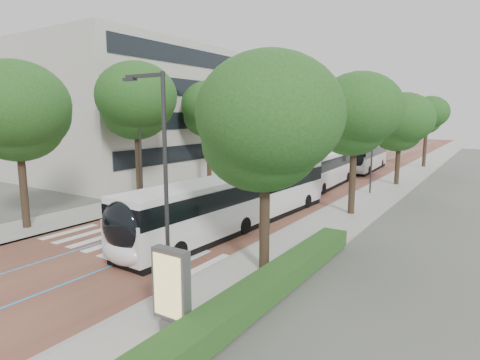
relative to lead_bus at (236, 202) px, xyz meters
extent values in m
plane|color=#51544C|center=(-2.87, -7.04, -1.63)|extent=(160.00, 160.00, 0.00)
cube|color=brown|center=(-2.87, 32.96, -1.62)|extent=(11.00, 140.00, 0.02)
cube|color=gray|center=(-10.37, 32.96, -1.57)|extent=(4.00, 140.00, 0.12)
cube|color=gray|center=(4.63, 32.96, -1.57)|extent=(4.00, 140.00, 0.12)
cube|color=gray|center=(-8.47, 32.96, -1.57)|extent=(0.20, 140.00, 0.14)
cube|color=gray|center=(2.73, 32.96, -1.57)|extent=(0.20, 140.00, 0.14)
cube|color=silver|center=(-7.67, -6.04, -1.60)|extent=(0.55, 3.60, 0.01)
cube|color=silver|center=(-6.42, -6.04, -1.60)|extent=(0.55, 3.60, 0.01)
cube|color=silver|center=(-5.17, -6.04, -1.60)|extent=(0.55, 3.60, 0.01)
cube|color=silver|center=(-3.92, -6.04, -1.60)|extent=(0.55, 3.60, 0.01)
cube|color=silver|center=(-2.67, -6.04, -1.60)|extent=(0.55, 3.60, 0.01)
cube|color=silver|center=(-1.42, -6.04, -1.60)|extent=(0.55, 3.60, 0.01)
cube|color=silver|center=(-0.17, -6.04, -1.60)|extent=(0.55, 3.60, 0.01)
cube|color=silver|center=(1.08, -6.04, -1.60)|extent=(0.55, 3.60, 0.01)
cube|color=silver|center=(2.33, -6.04, -1.60)|extent=(0.55, 3.60, 0.01)
cube|color=#2A94D5|center=(-4.47, 32.96, -1.60)|extent=(0.12, 126.00, 0.01)
cube|color=#2A94D5|center=(-1.27, 32.96, -1.60)|extent=(0.12, 126.00, 0.01)
cube|color=#B9B7AC|center=(-22.37, 20.96, 5.37)|extent=(18.00, 40.00, 14.00)
cube|color=black|center=(-13.32, 20.96, 1.37)|extent=(0.12, 38.00, 1.60)
cube|color=black|center=(-13.32, 20.96, 4.57)|extent=(0.12, 38.00, 1.60)
cube|color=black|center=(-13.32, 20.96, 7.77)|extent=(0.12, 38.00, 1.60)
cube|color=black|center=(-13.32, 20.96, 10.77)|extent=(0.12, 38.00, 1.60)
cube|color=#204819|center=(6.23, -7.04, -1.11)|extent=(1.20, 14.00, 0.80)
cylinder|color=#2D2D2F|center=(3.93, -10.04, 2.49)|extent=(0.14, 0.14, 8.00)
cube|color=#2D2D2F|center=(3.13, -10.04, 6.39)|extent=(1.70, 0.12, 0.12)
cube|color=#2D2D2F|center=(2.43, -10.04, 6.31)|extent=(0.50, 0.20, 0.10)
cylinder|color=#2D2D2F|center=(3.93, 14.96, 2.49)|extent=(0.14, 0.14, 8.00)
cube|color=#2D2D2F|center=(3.13, 14.96, 6.39)|extent=(1.70, 0.12, 0.12)
cube|color=#2D2D2F|center=(2.43, 14.96, 6.31)|extent=(0.50, 0.20, 0.10)
cylinder|color=#2D2D2F|center=(-8.97, 0.96, 2.49)|extent=(0.14, 0.14, 8.00)
cylinder|color=black|center=(-10.37, -7.04, 0.75)|extent=(0.44, 0.44, 4.75)
ellipsoid|color=#1A4A18|center=(-10.37, -7.04, 5.06)|extent=(5.96, 5.96, 5.07)
cylinder|color=black|center=(-10.37, 1.96, 1.05)|extent=(0.44, 0.44, 5.35)
ellipsoid|color=#1A4A18|center=(-10.37, 1.96, 5.91)|extent=(6.05, 6.05, 5.14)
cylinder|color=black|center=(-10.37, 10.96, 0.88)|extent=(0.44, 0.44, 5.01)
ellipsoid|color=#1A4A18|center=(-10.37, 10.96, 5.43)|extent=(5.33, 5.33, 4.53)
cylinder|color=black|center=(-10.37, 20.96, 0.78)|extent=(0.44, 0.44, 4.82)
ellipsoid|color=#1A4A18|center=(-10.37, 20.96, 5.17)|extent=(6.20, 6.20, 5.27)
cylinder|color=black|center=(-10.37, 32.96, 0.56)|extent=(0.44, 0.44, 4.38)
ellipsoid|color=#1A4A18|center=(-10.37, 32.96, 4.54)|extent=(5.12, 5.12, 4.35)
cylinder|color=black|center=(-10.37, 47.96, 0.94)|extent=(0.44, 0.44, 5.15)
ellipsoid|color=#1A4A18|center=(-10.37, 47.96, 5.62)|extent=(5.64, 5.64, 4.80)
cylinder|color=black|center=(4.83, -5.04, 0.57)|extent=(0.44, 0.44, 4.39)
ellipsoid|color=#1A4A18|center=(4.83, -5.04, 4.56)|extent=(6.02, 6.02, 5.12)
cylinder|color=black|center=(4.83, 6.96, 0.70)|extent=(0.44, 0.44, 4.65)
ellipsoid|color=#1A4A18|center=(4.83, 6.96, 4.93)|extent=(5.63, 5.63, 4.79)
cylinder|color=black|center=(4.83, 20.96, 0.44)|extent=(0.44, 0.44, 4.14)
ellipsoid|color=#1A4A18|center=(4.83, 20.96, 4.21)|extent=(5.73, 5.73, 4.87)
cylinder|color=black|center=(4.83, 36.96, 0.68)|extent=(0.44, 0.44, 4.62)
ellipsoid|color=#1A4A18|center=(4.83, 36.96, 4.88)|extent=(4.76, 4.76, 4.04)
cylinder|color=black|center=(0.06, 1.30, 0.15)|extent=(2.34, 1.00, 2.30)
cube|color=silver|center=(-0.17, -3.83, -0.37)|extent=(2.90, 9.46, 1.82)
cube|color=black|center=(-0.17, -3.83, 0.77)|extent=(2.93, 9.27, 0.97)
cube|color=white|center=(-0.17, -3.83, 1.42)|extent=(2.84, 9.27, 0.31)
cube|color=black|center=(-0.17, -3.83, -1.45)|extent=(2.84, 9.08, 0.35)
cube|color=silver|center=(0.24, 5.61, -0.37)|extent=(2.83, 7.84, 1.82)
cube|color=black|center=(0.24, 5.61, 0.77)|extent=(2.87, 7.69, 0.97)
cube|color=white|center=(0.24, 5.61, 1.42)|extent=(2.78, 7.68, 0.31)
cube|color=black|center=(0.24, 5.61, -1.45)|extent=(2.77, 7.53, 0.35)
ellipsoid|color=black|center=(-0.36, -8.35, 0.38)|extent=(2.40, 1.20, 2.28)
ellipsoid|color=silver|center=(-0.36, -8.40, -0.76)|extent=(2.39, 1.10, 1.14)
cylinder|color=black|center=(-1.39, -6.06, -1.13)|extent=(0.34, 1.01, 1.00)
cylinder|color=black|center=(0.86, -6.15, -1.13)|extent=(0.34, 1.01, 1.00)
cylinder|color=black|center=(-0.81, 7.33, -1.13)|extent=(0.34, 1.01, 1.00)
cylinder|color=black|center=(1.44, 7.23, -1.13)|extent=(0.34, 1.01, 1.00)
cylinder|color=black|center=(-1.16, -0.70, -1.13)|extent=(0.34, 1.01, 1.00)
cylinder|color=black|center=(1.10, -0.80, -1.13)|extent=(0.34, 1.01, 1.00)
cube|color=silver|center=(-0.77, 16.29, -0.37)|extent=(3.02, 12.10, 1.82)
cube|color=black|center=(-0.77, 16.29, 0.77)|extent=(3.05, 11.86, 0.97)
cube|color=white|center=(-0.77, 16.29, 1.42)|extent=(2.96, 11.86, 0.31)
cube|color=black|center=(-0.77, 16.29, -1.45)|extent=(2.95, 11.62, 0.35)
ellipsoid|color=black|center=(-0.52, 10.45, 0.38)|extent=(2.40, 1.20, 2.28)
ellipsoid|color=silver|center=(-0.52, 10.40, -0.76)|extent=(2.39, 1.10, 1.14)
cylinder|color=black|center=(-1.75, 12.65, -1.13)|extent=(0.34, 1.01, 1.00)
cylinder|color=black|center=(0.51, 12.74, -1.13)|extent=(0.34, 1.01, 1.00)
cylinder|color=black|center=(-2.07, 20.04, -1.13)|extent=(0.34, 1.01, 1.00)
cylinder|color=black|center=(0.19, 20.14, -1.13)|extent=(0.34, 1.01, 1.00)
cube|color=silver|center=(-0.68, 29.96, -0.37)|extent=(3.06, 12.10, 1.82)
cube|color=black|center=(-0.68, 29.96, 0.77)|extent=(3.09, 11.87, 0.97)
cube|color=white|center=(-0.68, 29.96, 1.42)|extent=(3.00, 11.86, 0.31)
cube|color=black|center=(-0.68, 29.96, -1.45)|extent=(2.99, 11.62, 0.35)
ellipsoid|color=black|center=(-0.40, 24.12, 0.38)|extent=(2.40, 1.21, 2.28)
ellipsoid|color=silver|center=(-0.40, 24.07, -0.76)|extent=(2.39, 1.11, 1.14)
cylinder|color=black|center=(-1.64, 26.31, -1.13)|extent=(0.35, 1.01, 1.00)
cylinder|color=black|center=(0.62, 26.42, -1.13)|extent=(0.35, 1.01, 1.00)
cylinder|color=black|center=(-1.99, 33.70, -1.13)|extent=(0.35, 1.01, 1.00)
cylinder|color=black|center=(0.27, 33.81, -1.13)|extent=(0.35, 1.01, 1.00)
cube|color=#59595B|center=(4.95, -11.00, -1.31)|extent=(0.60, 0.50, 0.39)
cube|color=#59595B|center=(4.95, -11.00, 0.02)|extent=(1.28, 0.36, 2.27)
cube|color=#DBC474|center=(4.95, -11.19, 0.02)|extent=(1.08, 0.03, 1.97)
camera|label=1|loc=(13.02, -19.56, 5.14)|focal=30.00mm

